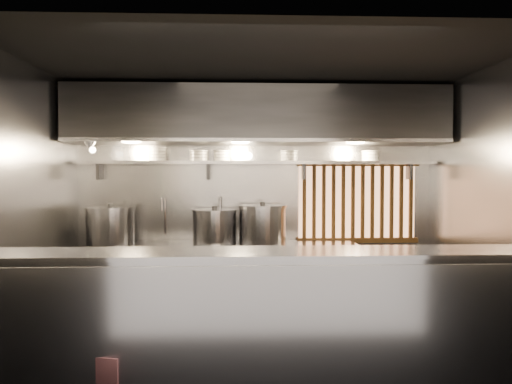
{
  "coord_description": "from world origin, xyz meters",
  "views": [
    {
      "loc": [
        -0.27,
        -4.86,
        1.73
      ],
      "look_at": [
        -0.04,
        0.55,
        1.54
      ],
      "focal_mm": 35.0,
      "sensor_mm": 36.0,
      "label": 1
    }
  ],
  "objects": [
    {
      "name": "stock_pot_right",
      "position": [
        0.06,
        1.13,
        1.13
      ],
      "size": [
        0.72,
        0.72,
        0.5
      ],
      "rotation": [
        0.0,
        0.0,
        0.25
      ],
      "color": "#99999E",
      "rests_on": "cooking_bench"
    },
    {
      "name": "bowl_shelf",
      "position": [
        0.0,
        1.32,
        1.88
      ],
      "size": [
        4.4,
        0.34,
        0.04
      ],
      "primitive_type": "cube",
      "color": "#99999E",
      "rests_on": "wall_back"
    },
    {
      "name": "bowl_stack_4",
      "position": [
        1.43,
        1.32,
        1.97
      ],
      "size": [
        0.23,
        0.23,
        0.13
      ],
      "color": "silver",
      "rests_on": "bowl_shelf"
    },
    {
      "name": "serving_counter",
      "position": [
        0.0,
        -0.96,
        0.57
      ],
      "size": [
        4.5,
        0.56,
        1.13
      ],
      "color": "#99999E",
      "rests_on": "floor"
    },
    {
      "name": "faucet_left",
      "position": [
        -1.15,
        1.37,
        1.31
      ],
      "size": [
        0.04,
        0.3,
        0.5
      ],
      "color": "silver",
      "rests_on": "wall_back"
    },
    {
      "name": "bowl_stack_1",
      "position": [
        -0.71,
        1.32,
        1.97
      ],
      "size": [
        0.23,
        0.23,
        0.13
      ],
      "color": "silver",
      "rests_on": "bowl_shelf"
    },
    {
      "name": "exhaust_hood",
      "position": [
        0.0,
        1.1,
        2.42
      ],
      "size": [
        4.4,
        0.81,
        0.65
      ],
      "color": "#2D2D30",
      "rests_on": "ceiling"
    },
    {
      "name": "faucet_right",
      "position": [
        -0.45,
        1.37,
        1.31
      ],
      "size": [
        0.04,
        0.3,
        0.5
      ],
      "color": "silver",
      "rests_on": "wall_back"
    },
    {
      "name": "bowl_stack_2",
      "position": [
        -0.43,
        1.32,
        1.97
      ],
      "size": [
        0.21,
        0.21,
        0.13
      ],
      "color": "silver",
      "rests_on": "bowl_shelf"
    },
    {
      "name": "wood_screen",
      "position": [
        1.3,
        1.45,
        1.38
      ],
      "size": [
        1.56,
        0.09,
        1.04
      ],
      "color": "#FFAE72",
      "rests_on": "wall_back"
    },
    {
      "name": "heat_lamp",
      "position": [
        -1.9,
        0.85,
        2.07
      ],
      "size": [
        0.25,
        0.35,
        0.2
      ],
      "color": "#99999E",
      "rests_on": "exhaust_hood"
    },
    {
      "name": "wall_left",
      "position": [
        -2.25,
        0.0,
        1.4
      ],
      "size": [
        0.0,
        3.0,
        3.0
      ],
      "primitive_type": "plane",
      "rotation": [
        1.57,
        0.0,
        1.57
      ],
      "color": "gray",
      "rests_on": "floor"
    },
    {
      "name": "floor",
      "position": [
        0.0,
        0.0,
        0.0
      ],
      "size": [
        4.5,
        4.5,
        0.0
      ],
      "primitive_type": "plane",
      "color": "black",
      "rests_on": "ground"
    },
    {
      "name": "stock_pot_mid",
      "position": [
        -0.52,
        1.17,
        1.11
      ],
      "size": [
        0.61,
        0.61,
        0.45
      ],
      "rotation": [
        0.0,
        0.0,
        -0.11
      ],
      "color": "#99999E",
      "rests_on": "cooking_bench"
    },
    {
      "name": "cooking_bench",
      "position": [
        -0.3,
        1.13,
        0.45
      ],
      "size": [
        3.0,
        0.7,
        0.9
      ],
      "primitive_type": "cube",
      "color": "#99999E",
      "rests_on": "floor"
    },
    {
      "name": "bowl_stack_0",
      "position": [
        -1.22,
        1.32,
        1.98
      ],
      "size": [
        0.23,
        0.23,
        0.17
      ],
      "color": "silver",
      "rests_on": "bowl_shelf"
    },
    {
      "name": "wall_back",
      "position": [
        0.0,
        1.5,
        1.4
      ],
      "size": [
        4.5,
        0.0,
        4.5
      ],
      "primitive_type": "plane",
      "rotation": [
        1.57,
        0.0,
        0.0
      ],
      "color": "gray",
      "rests_on": "floor"
    },
    {
      "name": "stock_pot_left",
      "position": [
        -1.75,
        1.11,
        1.13
      ],
      "size": [
        0.6,
        0.6,
        0.49
      ],
      "rotation": [
        0.0,
        0.0,
        0.02
      ],
      "color": "#99999E",
      "rests_on": "cooking_bench"
    },
    {
      "name": "red_placard",
      "position": [
        -1.25,
        -1.22,
        0.21
      ],
      "size": [
        0.27,
        0.09,
        0.37
      ],
      "primitive_type": "cube",
      "rotation": [
        0.0,
        0.0,
        -0.25
      ],
      "color": "red",
      "rests_on": "serving_counter"
    },
    {
      "name": "wall_right",
      "position": [
        2.25,
        0.0,
        1.4
      ],
      "size": [
        0.0,
        3.0,
        3.0
      ],
      "primitive_type": "plane",
      "rotation": [
        1.57,
        0.0,
        -1.57
      ],
      "color": "gray",
      "rests_on": "floor"
    },
    {
      "name": "ceiling",
      "position": [
        0.0,
        0.0,
        2.8
      ],
      "size": [
        4.5,
        4.5,
        0.0
      ],
      "primitive_type": "plane",
      "rotation": [
        3.14,
        0.0,
        0.0
      ],
      "color": "black",
      "rests_on": "wall_back"
    },
    {
      "name": "pendant_bulb",
      "position": [
        -0.1,
        1.2,
        1.96
      ],
      "size": [
        0.09,
        0.09,
        0.19
      ],
      "color": "#2D2D30",
      "rests_on": "exhaust_hood"
    },
    {
      "name": "bowl_stack_3",
      "position": [
        0.41,
        1.32,
        1.97
      ],
      "size": [
        0.22,
        0.22,
        0.13
      ],
      "color": "silver",
      "rests_on": "bowl_shelf"
    }
  ]
}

